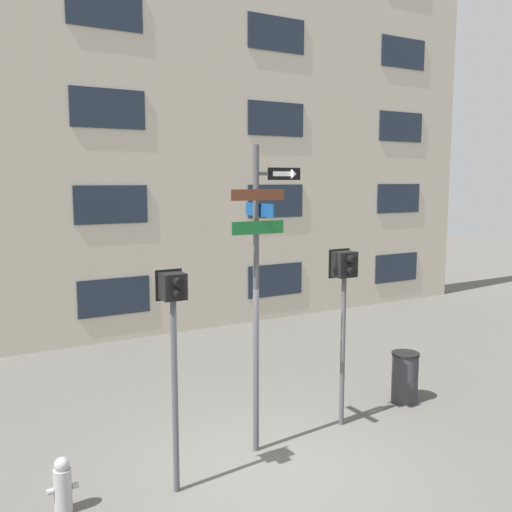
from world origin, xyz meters
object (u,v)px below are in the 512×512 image
Objects in this scene: pedestrian_signal_right at (344,287)px; fire_hydrant at (63,486)px; pedestrian_signal_left at (174,325)px; street_sign_pole at (259,274)px; trash_bin at (405,377)px.

fire_hydrant is (-4.59, -0.28, -2.01)m from pedestrian_signal_right.
pedestrian_signal_left is 4.16× the size of fire_hydrant.
street_sign_pole is 1.55× the size of pedestrian_signal_left.
trash_bin is (4.84, 0.76, -1.79)m from pedestrian_signal_left.
pedestrian_signal_right reaches higher than fire_hydrant.
trash_bin is (3.30, 0.30, -2.25)m from street_sign_pole.
pedestrian_signal_right is (3.19, 0.55, 0.09)m from pedestrian_signal_left.
pedestrian_signal_left is (-1.54, -0.47, -0.46)m from street_sign_pole.
street_sign_pole is at bearing -174.88° from trash_bin.
street_sign_pole is 1.70m from pedestrian_signal_right.
pedestrian_signal_left reaches higher than trash_bin.
street_sign_pole is 3.78m from fire_hydrant.
street_sign_pole reaches higher than pedestrian_signal_right.
pedestrian_signal_left is 3.24m from pedestrian_signal_right.
pedestrian_signal_right is at bearing 2.83° from street_sign_pole.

